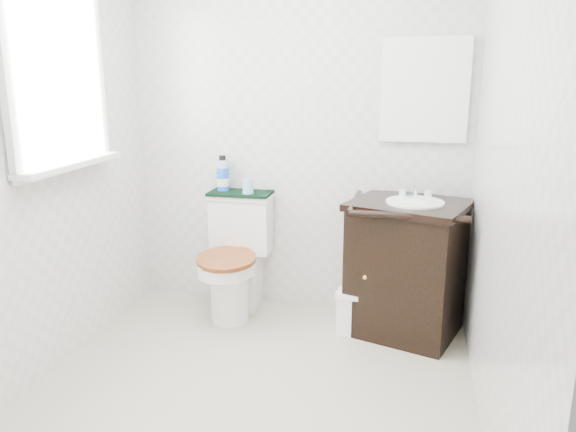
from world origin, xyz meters
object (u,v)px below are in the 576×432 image
at_px(toilet, 236,262).
at_px(vanity, 406,265).
at_px(cup, 248,186).
at_px(trash_bin, 352,312).
at_px(mouthwash_bottle, 223,174).

relative_size(toilet, vanity, 0.84).
distance_m(toilet, vanity, 1.10).
bearing_deg(toilet, vanity, -3.43).
xyz_separation_m(vanity, cup, (-1.03, 0.15, 0.41)).
relative_size(toilet, trash_bin, 2.85).
relative_size(toilet, cup, 8.19).
relative_size(trash_bin, cup, 2.87).
distance_m(toilet, trash_bin, 0.83).
height_order(vanity, cup, vanity).
relative_size(trash_bin, mouthwash_bottle, 1.16).
xyz_separation_m(vanity, mouthwash_bottle, (-1.22, 0.21, 0.47)).
xyz_separation_m(toilet, vanity, (1.10, -0.07, 0.09)).
distance_m(vanity, mouthwash_bottle, 1.33).
bearing_deg(toilet, trash_bin, -12.13).
height_order(vanity, mouthwash_bottle, mouthwash_bottle).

